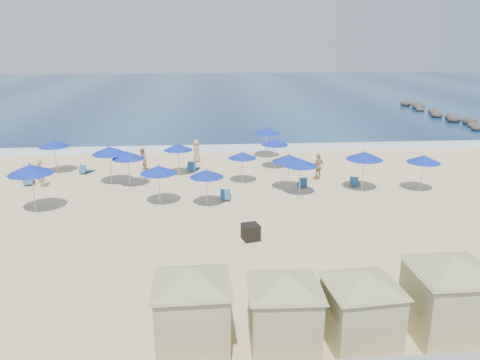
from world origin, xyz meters
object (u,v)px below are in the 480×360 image
cabana_2 (362,298)px  umbrella_7 (275,142)px  beachgoer_0 (40,174)px  trash_bin (251,232)px  umbrella_9 (266,131)px  cabana_1 (284,300)px  beachgoer_2 (318,167)px  umbrella_2 (109,150)px  cabana_0 (192,297)px  umbrella_5 (242,155)px  umbrella_8 (301,162)px  umbrella_12 (128,155)px  umbrella_11 (424,159)px  beachgoer_1 (142,160)px  rock_jetty (459,120)px  umbrella_1 (30,169)px  umbrella_4 (178,147)px  umbrella_13 (289,158)px  umbrella_6 (206,173)px  umbrella_10 (365,156)px  umbrella_0 (54,143)px  beachgoer_3 (196,151)px  cabana_3 (450,285)px  umbrella_3 (158,170)px

cabana_2 → umbrella_7: 19.24m
cabana_2 → beachgoer_0: bearing=131.8°
trash_bin → umbrella_9: (2.59, 14.70, 1.68)m
cabana_1 → beachgoer_2: 17.15m
umbrella_2 → beachgoer_0: (-4.12, -0.33, -1.29)m
trash_bin → cabana_0: (-2.42, -7.39, 1.26)m
umbrella_5 → umbrella_8: size_ratio=0.91×
umbrella_12 → umbrella_11: bearing=-7.2°
beachgoer_2 → beachgoer_1: bearing=-46.9°
umbrella_2 → beachgoer_0: 4.33m
rock_jetty → cabana_1: 42.31m
umbrella_1 → umbrella_4: size_ratio=1.22×
umbrella_4 → umbrella_9: umbrella_9 is taller
umbrella_7 → beachgoer_0: 15.01m
umbrella_1 → umbrella_11: umbrella_1 is taller
umbrella_13 → rock_jetty: bearing=43.3°
cabana_0 → umbrella_2: 17.08m
beachgoer_0 → beachgoer_1: size_ratio=1.05×
umbrella_4 → umbrella_5: umbrella_4 is taller
cabana_1 → umbrella_6: 12.26m
umbrella_13 → umbrella_8: bearing=-58.8°
cabana_2 → umbrella_10: 14.83m
umbrella_0 → umbrella_6: bearing=-35.7°
cabana_2 → umbrella_8: bearing=86.2°
umbrella_0 → beachgoer_0: umbrella_0 is taller
cabana_2 → umbrella_7: size_ratio=1.94×
umbrella_13 → beachgoer_3: umbrella_13 is taller
umbrella_11 → umbrella_5: bearing=166.9°
umbrella_8 → cabana_0: bearing=-113.6°
umbrella_9 → cabana_0: bearing=-102.8°
cabana_2 → beachgoer_2: bearing=80.8°
umbrella_2 → umbrella_7: 10.89m
cabana_3 → umbrella_0: 25.62m
umbrella_10 → umbrella_13: size_ratio=1.09×
umbrella_12 → beachgoer_2: umbrella_12 is taller
umbrella_6 → umbrella_10: size_ratio=0.85×
umbrella_3 → umbrella_10: umbrella_10 is taller
umbrella_9 → umbrella_10: (4.66, -8.28, 0.10)m
umbrella_6 → umbrella_11: umbrella_11 is taller
cabana_1 → umbrella_4: 18.53m
trash_bin → umbrella_13: (2.88, 6.81, 1.61)m
umbrella_6 → umbrella_9: bearing=66.1°
umbrella_6 → umbrella_13: (4.80, 2.32, 0.14)m
beachgoer_1 → beachgoer_3: (3.59, 2.33, 0.01)m
umbrella_10 → umbrella_12: umbrella_10 is taller
umbrella_6 → umbrella_11: bearing=7.3°
cabana_2 → umbrella_11: cabana_2 is taller
umbrella_7 → beachgoer_0: umbrella_7 is taller
umbrella_2 → beachgoer_3: (5.16, 5.03, -1.33)m
umbrella_9 → umbrella_12: bearing=-145.0°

